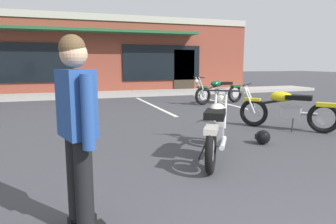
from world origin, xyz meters
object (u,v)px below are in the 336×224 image
at_px(motorcycle_foreground_classic, 216,128).
at_px(motorcycle_red_sportbike, 286,109).
at_px(motorcycle_black_cruiser, 219,91).
at_px(helmet_on_pavement, 263,137).
at_px(person_in_black_shirt, 77,124).

xyz_separation_m(motorcycle_foreground_classic, motorcycle_red_sportbike, (2.39, 1.30, 0.00)).
relative_size(motorcycle_black_cruiser, helmet_on_pavement, 8.07).
height_order(motorcycle_red_sportbike, motorcycle_black_cruiser, same).
height_order(motorcycle_red_sportbike, helmet_on_pavement, motorcycle_red_sportbike).
relative_size(person_in_black_shirt, helmet_on_pavement, 6.44).
relative_size(motorcycle_red_sportbike, person_in_black_shirt, 1.02).
distance_m(motorcycle_foreground_classic, person_in_black_shirt, 2.63).
height_order(motorcycle_foreground_classic, person_in_black_shirt, person_in_black_shirt).
bearing_deg(motorcycle_red_sportbike, helmet_on_pavement, -144.08).
relative_size(motorcycle_red_sportbike, motorcycle_black_cruiser, 0.82).
xyz_separation_m(motorcycle_foreground_classic, motorcycle_black_cruiser, (3.06, 5.60, 0.00)).
xyz_separation_m(motorcycle_foreground_classic, person_in_black_shirt, (-2.10, -1.50, 0.49)).
bearing_deg(motorcycle_black_cruiser, motorcycle_red_sportbike, -98.91).
bearing_deg(motorcycle_red_sportbike, person_in_black_shirt, -148.01).
bearing_deg(motorcycle_red_sportbike, motorcycle_black_cruiser, 81.09).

